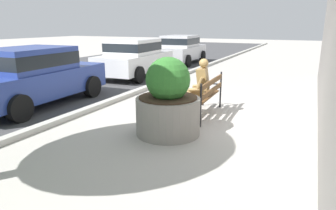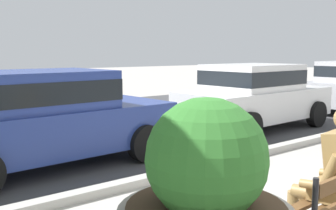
% 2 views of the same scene
% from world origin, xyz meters
% --- Properties ---
extents(street_surface, '(60.00, 9.00, 0.01)m').
position_xyz_m(street_surface, '(0.00, 7.50, 0.00)').
color(street_surface, '#424244').
rests_on(street_surface, ground).
extents(curb_stone, '(60.00, 0.20, 0.12)m').
position_xyz_m(curb_stone, '(0.00, 2.90, 0.06)').
color(curb_stone, '#B2AFA8').
rests_on(curb_stone, ground).
extents(bronze_statue_seated, '(0.60, 0.83, 1.37)m').
position_xyz_m(bronze_statue_seated, '(0.24, 0.35, 0.67)').
color(bronze_statue_seated, olive).
rests_on(bronze_statue_seated, ground).
extents(parked_car_blue, '(4.17, 2.07, 1.56)m').
position_xyz_m(parked_car_blue, '(-0.82, 4.63, 0.84)').
color(parked_car_blue, navy).
rests_on(parked_car_blue, ground).
extents(parked_car_white, '(4.17, 2.07, 1.56)m').
position_xyz_m(parked_car_white, '(4.37, 4.63, 0.84)').
color(parked_car_white, silver).
rests_on(parked_car_white, ground).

